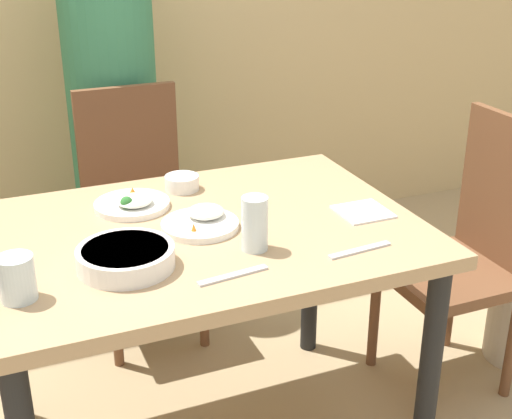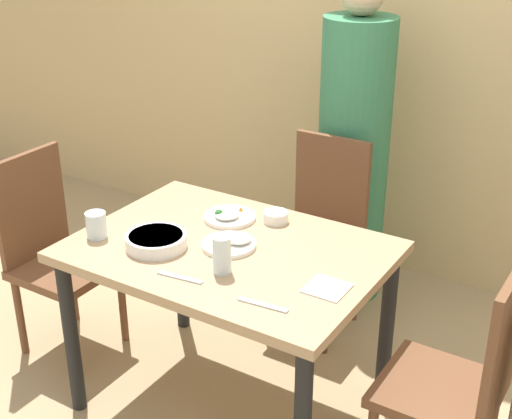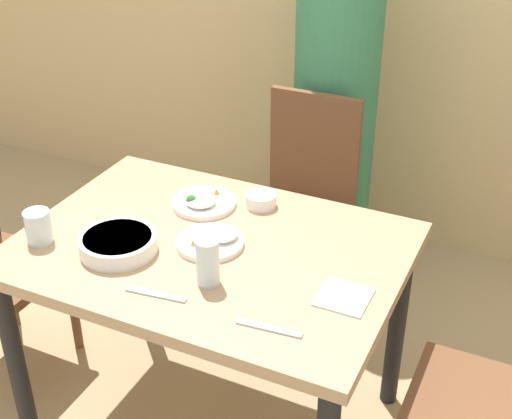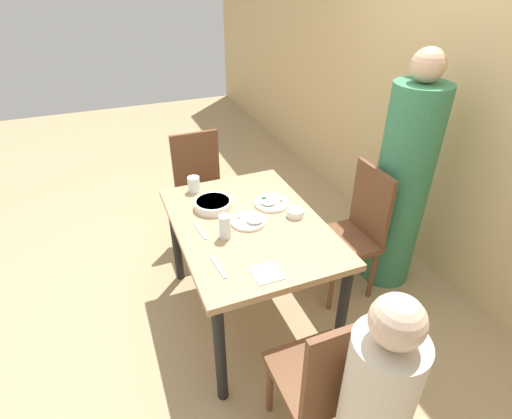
{
  "view_description": "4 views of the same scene",
  "coord_description": "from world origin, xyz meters",
  "px_view_note": "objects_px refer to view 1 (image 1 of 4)",
  "views": [
    {
      "loc": [
        -0.53,
        -1.67,
        1.55
      ],
      "look_at": [
        0.13,
        -0.09,
        0.82
      ],
      "focal_mm": 50.0,
      "sensor_mm": 36.0,
      "label": 1
    },
    {
      "loc": [
        1.37,
        -2.0,
        2.01
      ],
      "look_at": [
        0.06,
        0.1,
        0.88
      ],
      "focal_mm": 50.0,
      "sensor_mm": 36.0,
      "label": 2
    },
    {
      "loc": [
        0.91,
        -1.6,
        1.94
      ],
      "look_at": [
        0.15,
        0.02,
        0.9
      ],
      "focal_mm": 50.0,
      "sensor_mm": 36.0,
      "label": 3
    },
    {
      "loc": [
        1.84,
        -0.69,
        2.07
      ],
      "look_at": [
        0.15,
        -0.01,
        0.92
      ],
      "focal_mm": 28.0,
      "sensor_mm": 36.0,
      "label": 4
    }
  ],
  "objects_px": {
    "plate_rice_adult": "(201,221)",
    "chair_child_spot": "(469,250)",
    "bowl_curry": "(126,257)",
    "glass_water_tall": "(17,278)",
    "chair_adult_spot": "(139,209)",
    "person_adult": "(114,117)"
  },
  "relations": [
    {
      "from": "plate_rice_adult",
      "to": "chair_child_spot",
      "type": "bearing_deg",
      "value": 0.05
    },
    {
      "from": "bowl_curry",
      "to": "glass_water_tall",
      "type": "relative_size",
      "value": 2.26
    },
    {
      "from": "chair_adult_spot",
      "to": "glass_water_tall",
      "type": "relative_size",
      "value": 9.01
    },
    {
      "from": "chair_adult_spot",
      "to": "glass_water_tall",
      "type": "xyz_separation_m",
      "value": [
        -0.49,
        -0.97,
        0.3
      ]
    },
    {
      "from": "plate_rice_adult",
      "to": "glass_water_tall",
      "type": "height_order",
      "value": "glass_water_tall"
    },
    {
      "from": "person_adult",
      "to": "bowl_curry",
      "type": "relative_size",
      "value": 7.04
    },
    {
      "from": "bowl_curry",
      "to": "glass_water_tall",
      "type": "distance_m",
      "value": 0.26
    },
    {
      "from": "chair_child_spot",
      "to": "person_adult",
      "type": "xyz_separation_m",
      "value": [
        -0.93,
        1.1,
        0.27
      ]
    },
    {
      "from": "person_adult",
      "to": "glass_water_tall",
      "type": "xyz_separation_m",
      "value": [
        -0.49,
        -1.31,
        0.03
      ]
    },
    {
      "from": "bowl_curry",
      "to": "plate_rice_adult",
      "type": "distance_m",
      "value": 0.29
    },
    {
      "from": "person_adult",
      "to": "glass_water_tall",
      "type": "distance_m",
      "value": 1.4
    },
    {
      "from": "chair_adult_spot",
      "to": "bowl_curry",
      "type": "height_order",
      "value": "chair_adult_spot"
    },
    {
      "from": "bowl_curry",
      "to": "chair_adult_spot",
      "type": "bearing_deg",
      "value": 75.17
    },
    {
      "from": "glass_water_tall",
      "to": "bowl_curry",
      "type": "bearing_deg",
      "value": 12.5
    },
    {
      "from": "bowl_curry",
      "to": "plate_rice_adult",
      "type": "bearing_deg",
      "value": 32.82
    },
    {
      "from": "person_adult",
      "to": "glass_water_tall",
      "type": "relative_size",
      "value": 15.9
    },
    {
      "from": "person_adult",
      "to": "chair_child_spot",
      "type": "bearing_deg",
      "value": -49.83
    },
    {
      "from": "chair_child_spot",
      "to": "bowl_curry",
      "type": "height_order",
      "value": "chair_child_spot"
    },
    {
      "from": "chair_child_spot",
      "to": "glass_water_tall",
      "type": "xyz_separation_m",
      "value": [
        -1.42,
        -0.21,
        0.3
      ]
    },
    {
      "from": "glass_water_tall",
      "to": "chair_child_spot",
      "type": "bearing_deg",
      "value": 8.56
    },
    {
      "from": "chair_child_spot",
      "to": "plate_rice_adult",
      "type": "height_order",
      "value": "chair_child_spot"
    },
    {
      "from": "chair_adult_spot",
      "to": "plate_rice_adult",
      "type": "distance_m",
      "value": 0.8
    }
  ]
}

